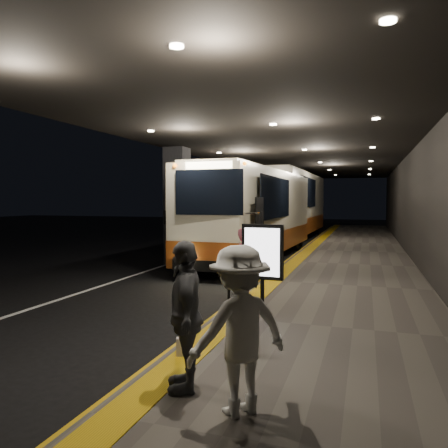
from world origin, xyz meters
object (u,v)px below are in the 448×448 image
Objects in this scene: info_sign at (262,254)px; stanchion_post at (229,290)px; bag_polka at (247,345)px; passenger_waiting_white at (239,329)px; coach_second at (290,208)px; passenger_boarding at (246,266)px; passenger_waiting_grey at (186,315)px; coach_main at (256,218)px; bag_plain at (184,347)px.

info_sign reaches higher than stanchion_post.
bag_polka is 0.30× the size of stanchion_post.
info_sign is at bearing -125.97° from passenger_waiting_white.
stanchion_post is at bearing -82.58° from coach_second.
passenger_waiting_grey reaches higher than passenger_boarding.
coach_main is at bearing -122.37° from passenger_waiting_white.
bag_polka is 1.91m from stanchion_post.
passenger_waiting_white reaches higher than bag_polka.
coach_main is at bearing 27.28° from passenger_boarding.
bag_polka is at bearing -123.31° from passenger_waiting_white.
coach_main is at bearing 101.03° from stanchion_post.
bag_polka is at bearing -74.32° from coach_main.
passenger_waiting_grey is at bearing -65.44° from bag_plain.
passenger_waiting_white is at bearing -77.77° from bag_polka.
bag_polka is 0.20× the size of info_sign.
info_sign is at bearing 97.79° from bag_polka.
coach_second is 7.09× the size of passenger_waiting_white.
stanchion_post is at bearing -76.60° from coach_main.
coach_second reaches higher than info_sign.
coach_main is 12.85m from passenger_waiting_grey.
bag_plain is at bearing -95.89° from info_sign.
bag_polka is at bearing 15.47° from bag_plain.
passenger_waiting_white is (3.25, -22.65, -0.88)m from coach_second.
coach_second reaches higher than passenger_waiting_white.
info_sign is at bearing 78.36° from bag_plain.
passenger_waiting_white is 2.00m from bag_plain.
bag_polka is at bearing -76.46° from info_sign.
bag_polka is at bearing -150.01° from passenger_boarding.
passenger_boarding is at bearing -75.11° from coach_main.
passenger_waiting_white is 5.00× the size of bag_polka.
passenger_boarding is at bearing 90.00° from bag_plain.
passenger_boarding is at bearing 93.10° from stanchion_post.
stanchion_post is at bearing -116.32° from passenger_waiting_white.
info_sign is at bearing -80.91° from coach_second.
passenger_waiting_white is at bearing -47.91° from bag_plain.
coach_second is at bearing 96.19° from stanchion_post.
passenger_waiting_white reaches higher than bag_plain.
bag_plain is 0.23× the size of stanchion_post.
stanchion_post is at bearing 87.48° from bag_plain.
passenger_waiting_grey is 1.00× the size of info_sign.
passenger_waiting_white is at bearing -74.46° from coach_main.
coach_main reaches higher than passenger_waiting_white.
bag_polka is (2.69, -11.38, -1.37)m from coach_main.
passenger_waiting_white is 1.52× the size of stanchion_post.
coach_main reaches higher than passenger_boarding.
coach_main is 11.77m from bag_polka.
coach_second is 7.71× the size of passenger_boarding.
passenger_waiting_white is (1.24, -4.87, 0.07)m from passenger_boarding.
bag_polka is 2.67m from info_sign.
bag_plain is (2.01, -21.28, -1.65)m from coach_second.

